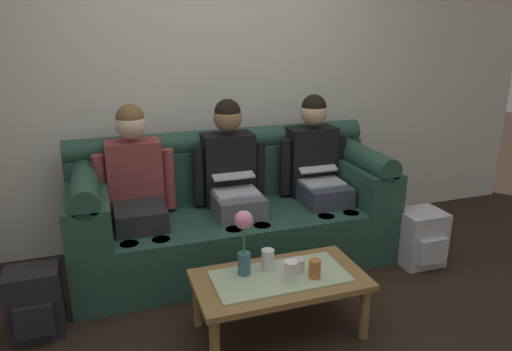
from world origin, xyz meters
name	(u,v)px	position (x,y,z in m)	size (l,w,h in m)	color
ground_plane	(291,350)	(0.00, 0.00, 0.00)	(14.00, 14.00, 0.00)	black
back_wall_patterned	(212,62)	(0.00, 1.70, 1.45)	(6.00, 0.12, 2.90)	silver
couch	(233,213)	(0.00, 1.17, 0.37)	(2.32, 0.88, 0.96)	#234738
person_left	(137,187)	(-0.69, 1.17, 0.66)	(0.56, 0.67, 1.22)	#232326
person_middle	(232,177)	(0.00, 1.17, 0.66)	(0.56, 0.67, 1.22)	#595B66
person_right	(317,168)	(0.69, 1.17, 0.66)	(0.56, 0.67, 1.22)	#383D4C
coffee_table	(280,284)	(0.00, 0.19, 0.32)	(0.98, 0.52, 0.37)	olive
flower_vase	(244,237)	(-0.19, 0.27, 0.60)	(0.11, 0.11, 0.39)	#336672
cup_near_left	(315,269)	(0.18, 0.11, 0.42)	(0.07, 0.07, 0.11)	#B26633
cup_near_right	(291,272)	(0.03, 0.11, 0.43)	(0.08, 0.08, 0.12)	white
cup_far_center	(298,265)	(0.12, 0.20, 0.41)	(0.07, 0.07, 0.08)	silver
cup_far_left	(268,259)	(-0.04, 0.29, 0.43)	(0.08, 0.08, 0.12)	silver
backpack_left	(35,303)	(-1.35, 0.61, 0.21)	(0.29, 0.27, 0.42)	black
backpack_right	(420,238)	(1.31, 0.63, 0.21)	(0.32, 0.32, 0.42)	#B7B7BC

